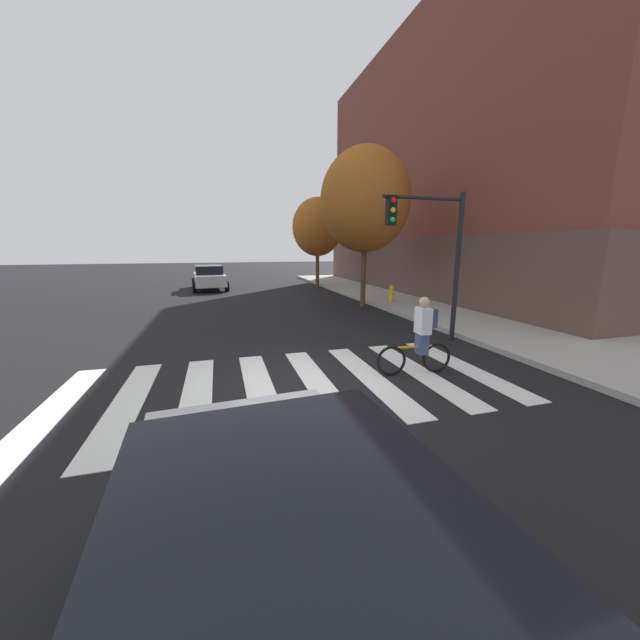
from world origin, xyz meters
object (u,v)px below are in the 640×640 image
object	(u,v)px
fire_hydrant	(391,293)
street_tree_near	(365,200)
sedan_mid	(209,277)
traffic_light_near	(434,242)
cyclist	(421,336)
sedan_near	(294,622)
manhole_cover	(266,435)
street_tree_mid	(317,227)

from	to	relation	value
fire_hydrant	street_tree_near	world-z (taller)	street_tree_near
sedan_mid	traffic_light_near	xyz separation A→B (m)	(6.37, -15.26, 2.06)
traffic_light_near	street_tree_near	xyz separation A→B (m)	(0.60, 6.27, 1.86)
traffic_light_near	street_tree_near	distance (m)	6.57
sedan_mid	street_tree_near	xyz separation A→B (m)	(6.97, -8.99, 3.92)
street_tree_near	traffic_light_near	bearing A→B (deg)	-95.43
cyclist	sedan_near	bearing A→B (deg)	-127.55
manhole_cover	traffic_light_near	size ratio (longest dim) A/B	0.15
traffic_light_near	fire_hydrant	size ratio (longest dim) A/B	5.38
sedan_mid	street_tree_mid	world-z (taller)	street_tree_mid
manhole_cover	fire_hydrant	size ratio (longest dim) A/B	0.82
sedan_mid	traffic_light_near	distance (m)	16.67
cyclist	fire_hydrant	distance (m)	9.70
manhole_cover	sedan_near	world-z (taller)	sedan_near
sedan_near	street_tree_near	bearing A→B (deg)	65.74
manhole_cover	street_tree_mid	world-z (taller)	street_tree_mid
fire_hydrant	street_tree_near	size ratio (longest dim) A/B	0.11
sedan_near	cyclist	xyz separation A→B (m)	(3.82, 4.97, 0.02)
manhole_cover	sedan_near	distance (m)	3.41
street_tree_near	cyclist	bearing A→B (deg)	-104.84
traffic_light_near	street_tree_mid	bearing A→B (deg)	86.94
street_tree_near	manhole_cover	bearing A→B (deg)	-119.70
manhole_cover	sedan_near	xyz separation A→B (m)	(-0.26, -3.30, 0.82)
sedan_mid	traffic_light_near	size ratio (longest dim) A/B	1.11
sedan_near	sedan_mid	size ratio (longest dim) A/B	1.01
manhole_cover	fire_hydrant	distance (m)	12.93
sedan_near	manhole_cover	bearing A→B (deg)	85.42
sedan_mid	fire_hydrant	size ratio (longest dim) A/B	5.95
sedan_near	sedan_mid	distance (m)	22.50
sedan_near	cyclist	distance (m)	6.27
street_tree_mid	manhole_cover	bearing A→B (deg)	-107.85
cyclist	fire_hydrant	bearing A→B (deg)	66.25
cyclist	sedan_mid	bearing A→B (deg)	105.04
manhole_cover	street_tree_mid	distance (m)	20.01
fire_hydrant	manhole_cover	bearing A→B (deg)	-125.28
cyclist	traffic_light_near	distance (m)	3.45
manhole_cover	street_tree_mid	size ratio (longest dim) A/B	0.11
sedan_near	fire_hydrant	size ratio (longest dim) A/B	6.04
cyclist	street_tree_mid	bearing A→B (deg)	81.79
street_tree_mid	traffic_light_near	bearing A→B (deg)	-93.06
sedan_near	street_tree_near	size ratio (longest dim) A/B	0.67
sedan_mid	cyclist	size ratio (longest dim) A/B	2.72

